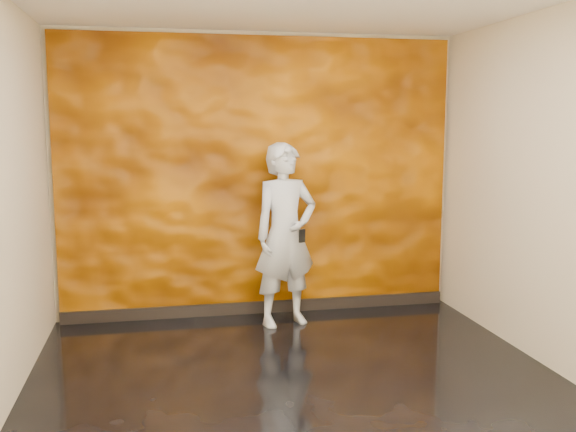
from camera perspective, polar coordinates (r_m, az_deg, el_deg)
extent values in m
cube|color=black|center=(4.84, 1.24, -15.12)|extent=(4.00, 4.00, 0.01)
cube|color=beige|center=(6.43, -2.63, 3.65)|extent=(4.00, 0.02, 2.80)
cube|color=beige|center=(2.58, 11.12, -3.38)|extent=(4.00, 0.02, 2.80)
cube|color=beige|center=(5.28, 22.98, 2.01)|extent=(0.02, 4.00, 2.80)
cube|color=#C86A00|center=(6.39, -2.58, 3.44)|extent=(3.90, 0.06, 2.75)
cube|color=black|center=(6.60, -2.45, -8.09)|extent=(3.90, 0.04, 0.12)
imported|color=#A0A6AF|center=(6.06, -0.22, -1.68)|extent=(0.72, 0.57, 1.74)
cube|color=black|center=(5.82, 1.26, -1.78)|extent=(0.07, 0.04, 0.12)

